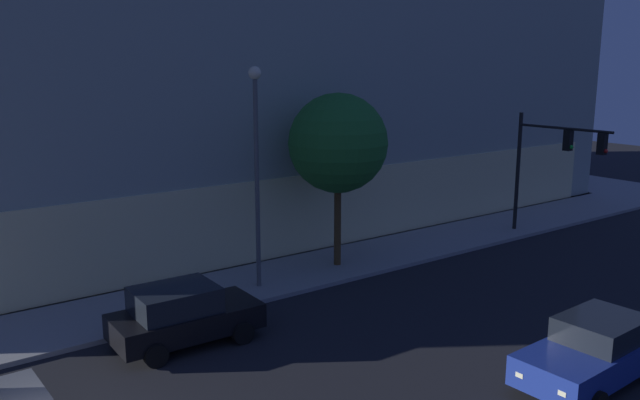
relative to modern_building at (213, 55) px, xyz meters
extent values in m
cube|color=#4C4C51|center=(0.00, 0.05, -8.26)|extent=(38.78, 23.27, 0.15)
cube|color=#F6E7A7|center=(0.00, -11.18, -6.55)|extent=(34.54, 0.60, 3.26)
cube|color=#9CA59B|center=(0.00, 0.05, -1.05)|extent=(38.38, 22.87, 14.27)
cylinder|color=black|center=(8.41, -14.21, -5.42)|extent=(0.18, 0.18, 5.53)
cylinder|color=black|center=(8.44, -16.47, -3.21)|extent=(0.17, 4.52, 0.12)
cube|color=black|center=(8.44, -16.69, -3.71)|extent=(0.32, 0.32, 0.90)
sphere|color=green|center=(8.45, -16.87, -3.99)|extent=(0.18, 0.18, 0.18)
cube|color=black|center=(8.46, -18.27, -3.71)|extent=(0.32, 0.32, 0.90)
sphere|color=red|center=(8.47, -18.45, -3.99)|extent=(0.18, 0.18, 0.18)
cylinder|color=#5D5D5D|center=(-5.65, -13.97, -4.53)|extent=(0.16, 0.16, 7.31)
sphere|color=#F9EFC6|center=(-5.65, -13.97, -0.73)|extent=(0.44, 0.44, 0.44)
cylinder|color=#533A1E|center=(-1.87, -13.65, -6.54)|extent=(0.27, 0.27, 3.28)
sphere|color=#256F2A|center=(-1.87, -13.65, -3.38)|extent=(3.80, 3.80, 3.80)
cube|color=#F9F4CC|center=(-14.19, -18.34, -7.63)|extent=(0.12, 0.20, 0.12)
cube|color=black|center=(-9.67, -16.61, -7.66)|extent=(4.25, 2.04, 0.71)
cube|color=black|center=(-9.99, -16.61, -6.95)|extent=(2.33, 1.80, 0.71)
cube|color=#F9F4CC|center=(-7.60, -16.07, -7.66)|extent=(0.12, 0.20, 0.12)
cube|color=#F9F4CC|center=(-7.63, -17.24, -7.66)|extent=(0.12, 0.20, 0.12)
cylinder|color=black|center=(-8.35, -15.67, -8.01)|extent=(0.65, 0.25, 0.65)
cylinder|color=black|center=(-8.39, -17.61, -8.01)|extent=(0.65, 0.25, 0.65)
cylinder|color=black|center=(-10.95, -15.61, -8.01)|extent=(0.65, 0.25, 0.65)
cylinder|color=black|center=(-11.00, -17.56, -8.01)|extent=(0.65, 0.25, 0.65)
cube|color=navy|center=(-2.42, -24.87, -7.65)|extent=(4.65, 2.04, 0.75)
cube|color=black|center=(-2.08, -24.86, -6.97)|extent=(2.22, 1.76, 0.61)
cube|color=#F9F4CC|center=(-4.64, -25.52, -7.65)|extent=(0.13, 0.20, 0.12)
cube|color=#F9F4CC|center=(-4.68, -24.40, -7.65)|extent=(0.13, 0.20, 0.12)
cylinder|color=black|center=(-3.88, -23.99, -8.03)|extent=(0.63, 0.26, 0.62)
cylinder|color=black|center=(-1.04, -23.89, -8.03)|extent=(0.63, 0.26, 0.62)
camera|label=1|loc=(-17.00, -33.11, -0.36)|focal=36.64mm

